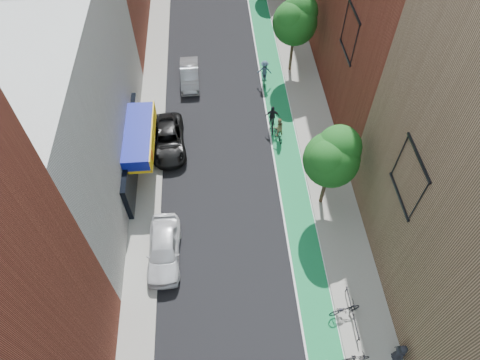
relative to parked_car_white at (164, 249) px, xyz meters
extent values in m
cube|color=#157834|center=(8.60, 19.21, -0.81)|extent=(2.00, 68.00, 0.01)
cube|color=gray|center=(-1.40, 19.21, -0.74)|extent=(2.00, 68.00, 0.15)
cube|color=gray|center=(11.10, 19.21, -0.74)|extent=(3.00, 68.00, 0.15)
cube|color=silver|center=(-6.40, 7.21, 5.19)|extent=(8.00, 20.00, 12.00)
cylinder|color=#332619|center=(10.20, 3.21, 0.84)|extent=(0.24, 0.24, 3.30)
sphere|color=#165417|center=(10.20, 3.21, 3.57)|extent=(3.36, 3.36, 3.36)
sphere|color=#165417|center=(10.60, 3.51, 4.29)|extent=(2.64, 2.64, 2.64)
sphere|color=#165417|center=(9.90, 2.91, 4.05)|extent=(2.40, 2.40, 2.40)
cylinder|color=#332619|center=(10.20, 17.21, 0.92)|extent=(0.24, 0.24, 3.47)
sphere|color=#165417|center=(10.20, 17.21, 3.79)|extent=(3.53, 3.53, 3.53)
sphere|color=#165417|center=(10.60, 17.51, 4.54)|extent=(2.77, 2.77, 2.77)
sphere|color=#165417|center=(9.90, 16.91, 4.29)|extent=(2.52, 2.52, 2.52)
imported|color=silver|center=(0.00, 0.00, 0.00)|extent=(1.98, 4.80, 1.63)
imported|color=black|center=(0.00, 9.08, -0.09)|extent=(2.78, 5.36, 1.44)
imported|color=gray|center=(1.60, 16.36, -0.11)|extent=(1.57, 4.31, 1.41)
imported|color=black|center=(8.12, 9.22, -0.36)|extent=(0.77, 1.57, 0.91)
imported|color=#9A845A|center=(8.12, 9.32, 0.32)|extent=(0.87, 0.75, 1.56)
imported|color=black|center=(7.80, 10.33, -0.33)|extent=(0.81, 1.88, 0.96)
imported|color=black|center=(7.80, 10.43, 0.41)|extent=(1.06, 0.52, 1.75)
imported|color=black|center=(7.80, 15.70, -0.32)|extent=(0.63, 1.67, 0.98)
imported|color=#3C596D|center=(7.80, 15.80, 0.43)|extent=(1.22, 0.78, 1.79)
imported|color=black|center=(10.00, -6.96, -0.21)|extent=(1.53, 0.48, 0.91)
imported|color=black|center=(10.00, -4.38, -0.19)|extent=(1.89, 0.96, 0.95)
imported|color=black|center=(12.20, -6.97, 0.14)|extent=(0.58, 0.83, 1.61)
camera|label=1|loc=(3.60, -12.69, 22.67)|focal=32.00mm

